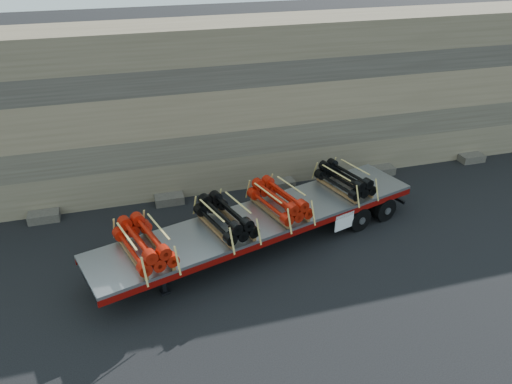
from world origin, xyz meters
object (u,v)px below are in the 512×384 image
at_px(bundle_front, 144,244).
at_px(bundle_midrear, 279,201).
at_px(trailer, 261,231).
at_px(bundle_rear, 345,180).
at_px(bundle_midfront, 225,218).

distance_m(bundle_front, bundle_midrear, 5.13).
relative_size(trailer, bundle_rear, 5.39).
bearing_deg(bundle_rear, trailer, 180.00).
distance_m(bundle_midfront, bundle_rear, 5.33).
bearing_deg(bundle_front, bundle_midfront, 0.00).
xyz_separation_m(bundle_front, bundle_rear, (7.91, 2.29, -0.03)).
bearing_deg(bundle_rear, bundle_midrear, 180.00).
bearing_deg(bundle_front, bundle_rear, 0.00).
relative_size(trailer, bundle_midrear, 5.12).
height_order(trailer, bundle_rear, bundle_rear).
xyz_separation_m(bundle_midfront, bundle_midrear, (2.14, 0.62, 0.00)).
distance_m(bundle_front, bundle_midfront, 2.90).
height_order(bundle_front, bundle_midrear, bundle_front).
relative_size(bundle_front, bundle_midfront, 1.03).
height_order(bundle_midfront, bundle_midrear, bundle_midrear).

